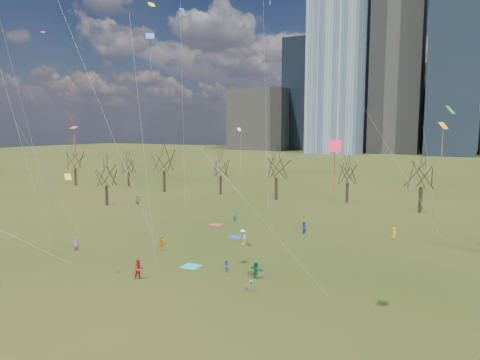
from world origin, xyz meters
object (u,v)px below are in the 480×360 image
at_px(blanket_navy, 235,237).
at_px(blanket_crimson, 216,225).
at_px(person_2, 139,269).
at_px(person_4, 162,243).
at_px(blanket_teal, 191,266).

relative_size(blanket_navy, blanket_crimson, 1.00).
relative_size(person_2, person_4, 1.08).
xyz_separation_m(blanket_navy, person_2, (-0.78, -16.20, 0.86)).
bearing_deg(blanket_crimson, person_2, -77.55).
bearing_deg(person_4, blanket_teal, 173.82).
bearing_deg(person_4, blanket_crimson, -63.24).
distance_m(blanket_navy, blanket_crimson, 7.16).
xyz_separation_m(blanket_teal, blanket_crimson, (-6.68, 16.05, 0.00)).
bearing_deg(person_2, blanket_teal, 10.13).
relative_size(blanket_teal, person_2, 0.92).
distance_m(blanket_teal, blanket_navy, 11.42).
xyz_separation_m(blanket_navy, person_4, (-4.23, -8.43, 0.80)).
distance_m(blanket_teal, blanket_crimson, 17.39).
height_order(person_2, person_4, person_2).
bearing_deg(blanket_navy, blanket_crimson, 138.90).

